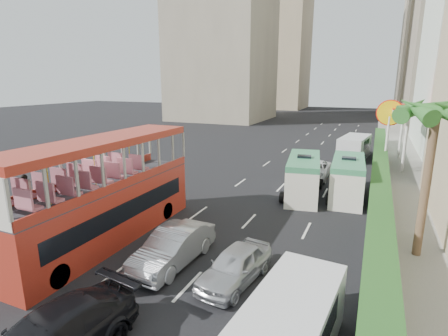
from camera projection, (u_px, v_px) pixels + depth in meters
The scene contains 17 objects.
ground_plane at pixel (219, 264), 14.99m from camera, with size 200.00×200.00×0.00m, color black.
double_decker_bus at pixel (105, 191), 16.70m from camera, with size 2.50×11.00×5.06m, color #A5291A.
car_silver_lane_a at pixel (174, 263), 15.05m from camera, with size 1.63×4.68×1.54m, color #B6B9BD.
car_silver_lane_b at pixel (235, 281), 13.70m from camera, with size 1.62×4.03×1.37m, color #B6B9BD.
van_asset at pixel (314, 178), 28.37m from camera, with size 2.25×4.89×1.36m, color silver.
minibus_near at pixel (303, 177), 23.69m from camera, with size 2.01×6.03×2.67m, color silver.
minibus_far at pixel (347, 179), 23.30m from camera, with size 1.98×5.95×2.64m, color silver.
panel_van_near at pixel (289, 331), 9.51m from camera, with size 2.01×5.03×2.01m, color silver.
panel_van_far at pixel (354, 147), 35.33m from camera, with size 2.26×5.65×2.26m, color silver.
sidewalk at pixel (410, 162), 33.73m from camera, with size 6.00×120.00×0.18m, color #99968C.
kerb_wall at pixel (379, 182), 24.88m from camera, with size 0.30×44.00×1.00m, color silver.
hedge at pixel (380, 170), 24.68m from camera, with size 1.10×44.00×0.70m, color #2D6626.
palm_tree at pixel (426, 185), 14.71m from camera, with size 0.36×0.36×6.40m, color brown.
shell_station at pixel (428, 138), 30.92m from camera, with size 6.50×8.00×5.50m, color silver.
tower_far_a at pixel (444, 14), 76.07m from camera, with size 14.00×14.00×44.00m, color tan.
tower_far_b at pixel (430, 35), 96.13m from camera, with size 14.00×14.00×40.00m, color gray.
tower_left_b at pixel (279, 25), 98.06m from camera, with size 16.00×16.00×46.00m, color tan.
Camera 1 is at (5.61, -12.34, 7.62)m, focal length 28.00 mm.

